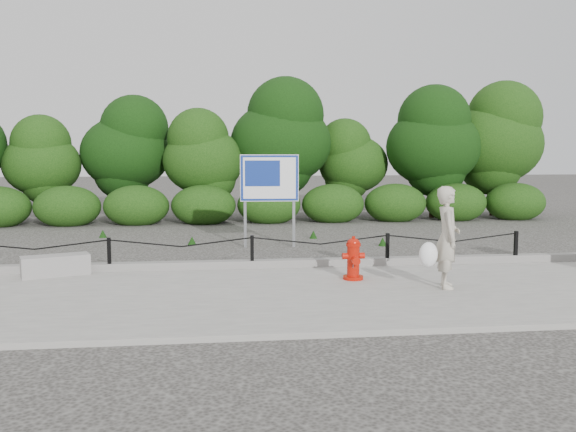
% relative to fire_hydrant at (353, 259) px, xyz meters
% --- Properties ---
extents(ground, '(90.00, 90.00, 0.00)m').
position_rel_fire_hydrant_xyz_m(ground, '(-1.59, 1.15, -0.42)').
color(ground, '#2D2B28').
rests_on(ground, ground).
extents(sidewalk, '(14.00, 4.00, 0.08)m').
position_rel_fire_hydrant_xyz_m(sidewalk, '(-1.59, -0.85, -0.38)').
color(sidewalk, gray).
rests_on(sidewalk, ground).
extents(curb, '(14.00, 0.22, 0.14)m').
position_rel_fire_hydrant_xyz_m(curb, '(-1.59, 1.20, -0.27)').
color(curb, slate).
rests_on(curb, sidewalk).
extents(chain_barrier, '(10.06, 0.06, 0.60)m').
position_rel_fire_hydrant_xyz_m(chain_barrier, '(-1.59, 1.15, 0.04)').
color(chain_barrier, black).
rests_on(chain_barrier, sidewalk).
extents(treeline, '(20.53, 3.42, 4.46)m').
position_rel_fire_hydrant_xyz_m(treeline, '(-0.80, 10.06, 2.02)').
color(treeline, black).
rests_on(treeline, ground).
extents(fire_hydrant, '(0.37, 0.38, 0.71)m').
position_rel_fire_hydrant_xyz_m(fire_hydrant, '(0.00, 0.00, 0.00)').
color(fire_hydrant, '#B41306').
rests_on(fire_hydrant, sidewalk).
extents(pedestrian, '(0.74, 0.64, 1.57)m').
position_rel_fire_hydrant_xyz_m(pedestrian, '(1.27, -0.78, 0.43)').
color(pedestrian, '#B2AA98').
rests_on(pedestrian, sidewalk).
extents(concrete_block, '(1.16, 0.75, 0.35)m').
position_rel_fire_hydrant_xyz_m(concrete_block, '(-4.94, 0.90, -0.17)').
color(concrete_block, gray).
rests_on(concrete_block, sidewalk).
extents(advertising_sign, '(1.32, 0.17, 2.11)m').
position_rel_fire_hydrant_xyz_m(advertising_sign, '(-1.02, 4.04, 1.07)').
color(advertising_sign, slate).
rests_on(advertising_sign, ground).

